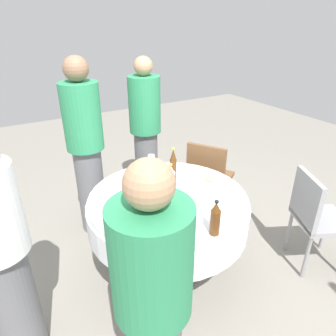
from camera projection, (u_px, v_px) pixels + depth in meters
ground_plane at (168, 268)px, 2.65m from camera, size 10.00×10.00×0.00m
dining_table at (168, 213)px, 2.39m from camera, size 1.25×1.25×0.74m
bottle_brown_front at (173, 166)px, 2.48m from camera, size 0.06×0.06×0.30m
bottle_clear_outer at (170, 183)px, 2.24m from camera, size 0.07×0.07×0.29m
bottle_brown_left at (215, 219)px, 1.87m from camera, size 0.07×0.07×0.24m
wine_glass_north at (136, 206)px, 2.01m from camera, size 0.06×0.06×0.15m
wine_glass_west at (151, 159)px, 2.68m from camera, size 0.06×0.06×0.15m
plate_mid at (127, 193)px, 2.35m from camera, size 0.23×0.23×0.04m
plate_near at (210, 180)px, 2.53m from camera, size 0.21×0.21×0.04m
plate_south at (177, 213)px, 2.11m from camera, size 0.24×0.24×0.02m
knife_outer at (143, 178)px, 2.58m from camera, size 0.12×0.16×0.00m
person_front at (86, 147)px, 2.80m from camera, size 0.34×0.34×1.70m
person_outer at (153, 311)px, 1.34m from camera, size 0.34×0.34×1.54m
person_left at (145, 131)px, 3.33m from camera, size 0.34×0.34×1.64m
chair_far at (315, 214)px, 2.50m from camera, size 0.54×0.54×0.87m
chair_right at (208, 174)px, 3.13m from camera, size 0.55×0.55×0.87m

